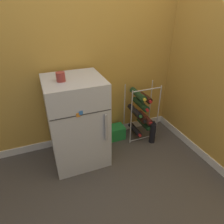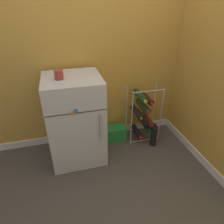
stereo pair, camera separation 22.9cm
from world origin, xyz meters
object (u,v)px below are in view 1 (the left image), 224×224
Objects in this scene: fridge_top_cup at (61,77)px; wine_rack at (140,112)px; mini_fridge at (77,122)px; loose_bottle_floor at (153,133)px; soda_box at (114,133)px.

wine_rack is at bearing 8.68° from fridge_top_cup.
mini_fridge reaches higher than loose_bottle_floor.
fridge_top_cup is 1.35m from loose_bottle_floor.
wine_rack is (0.83, 0.11, -0.11)m from mini_fridge.
fridge_top_cup reaches higher than mini_fridge.
mini_fridge is 0.66m from soda_box.
mini_fridge is 11.40× the size of fridge_top_cup.
mini_fridge reaches higher than wine_rack.
mini_fridge is at bearing -172.25° from wine_rack.
wine_rack is 8.64× the size of fridge_top_cup.
fridge_top_cup reaches higher than wine_rack.
wine_rack reaches higher than loose_bottle_floor.
loose_bottle_floor is (1.03, -0.04, -0.86)m from fridge_top_cup.
soda_box is 0.50m from loose_bottle_floor.
wine_rack is 0.31m from loose_bottle_floor.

